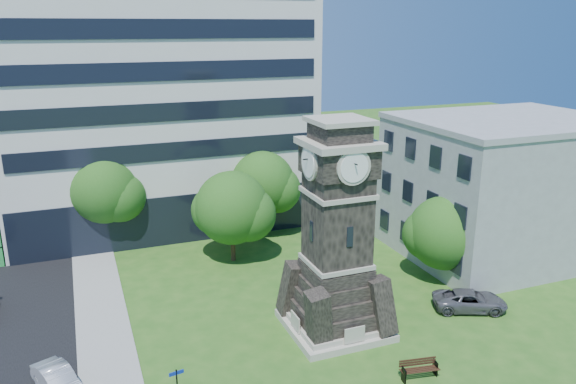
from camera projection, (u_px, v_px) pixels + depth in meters
name	position (u px, v px, depth m)	size (l,w,h in m)	color
ground	(300.00, 357.00, 29.69)	(160.00, 160.00, 0.00)	#255718
sidewalk	(106.00, 344.00, 30.84)	(3.00, 70.00, 0.06)	gray
clock_tower	(337.00, 243.00, 31.01)	(5.40, 5.40, 12.22)	#B3AE9C
office_tall	(150.00, 58.00, 47.61)	(26.20, 15.11, 28.60)	silver
office_low	(504.00, 186.00, 42.30)	(15.20, 12.20, 10.40)	#A0A3A6
car_street_mid	(58.00, 381.00, 26.68)	(1.29, 3.70, 1.22)	#ACAEB4
car_east_lot	(470.00, 300.00, 34.44)	(2.05, 4.45, 1.24)	#545359
park_bench	(419.00, 368.00, 27.79)	(1.94, 0.52, 1.00)	black
tree_nw	(105.00, 191.00, 42.91)	(5.85, 5.32, 7.50)	#332114
tree_nc	(233.00, 210.00, 40.85)	(5.94, 5.40, 6.82)	#332114
tree_ne	(264.00, 185.00, 45.64)	(5.71, 5.19, 7.16)	#332114
tree_east	(446.00, 235.00, 37.94)	(5.56, 5.06, 5.92)	#332114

